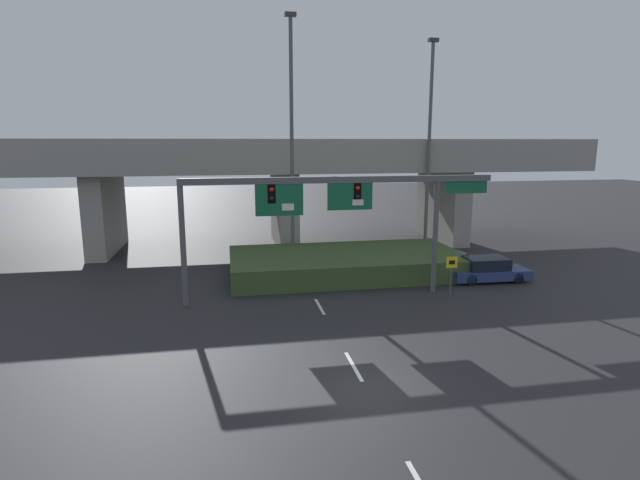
# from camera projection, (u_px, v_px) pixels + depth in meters

# --- Properties ---
(ground_plane) EXTENTS (160.00, 160.00, 0.00)m
(ground_plane) POSITION_uv_depth(u_px,v_px,m) (365.00, 386.00, 16.53)
(ground_plane) COLOR #262628
(lane_markings) EXTENTS (0.14, 36.22, 0.01)m
(lane_markings) POSITION_uv_depth(u_px,v_px,m) (309.00, 287.00, 27.80)
(lane_markings) COLOR silver
(lane_markings) RESTS_ON ground
(signal_gantry) EXTENTS (16.00, 0.44, 6.26)m
(signal_gantry) POSITION_uv_depth(u_px,v_px,m) (332.00, 200.00, 25.02)
(signal_gantry) COLOR #515456
(signal_gantry) RESTS_ON ground
(speed_limit_sign) EXTENTS (0.60, 0.11, 2.22)m
(speed_limit_sign) POSITION_uv_depth(u_px,v_px,m) (451.00, 270.00, 25.79)
(speed_limit_sign) COLOR #4C4C4C
(speed_limit_sign) RESTS_ON ground
(highway_light_pole_near) EXTENTS (0.70, 0.36, 14.79)m
(highway_light_pole_near) POSITION_uv_depth(u_px,v_px,m) (429.00, 145.00, 34.72)
(highway_light_pole_near) COLOR #515456
(highway_light_pole_near) RESTS_ON ground
(highway_light_pole_far) EXTENTS (0.70, 0.36, 15.60)m
(highway_light_pole_far) POSITION_uv_depth(u_px,v_px,m) (292.00, 138.00, 31.30)
(highway_light_pole_far) COLOR #515456
(highway_light_pole_far) RESTS_ON ground
(overpass_bridge) EXTENTS (46.34, 9.66, 8.16)m
(overpass_bridge) POSITION_uv_depth(u_px,v_px,m) (284.00, 171.00, 38.20)
(overpass_bridge) COLOR gray
(overpass_bridge) RESTS_ON ground
(grass_embankment) EXTENTS (14.04, 7.09, 1.28)m
(grass_embankment) POSITION_uv_depth(u_px,v_px,m) (346.00, 263.00, 30.64)
(grass_embankment) COLOR #384C28
(grass_embankment) RESTS_ON ground
(parked_sedan_near_right) EXTENTS (4.61, 2.00, 1.39)m
(parked_sedan_near_right) POSITION_uv_depth(u_px,v_px,m) (488.00, 270.00, 28.99)
(parked_sedan_near_right) COLOR navy
(parked_sedan_near_right) RESTS_ON ground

